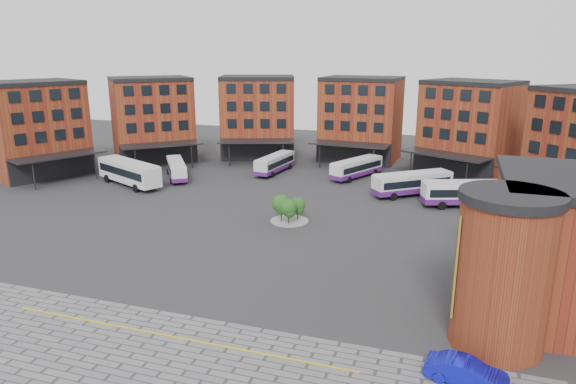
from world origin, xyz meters
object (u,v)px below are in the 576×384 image
(bus_d, at_px, (357,168))
(blue_car, at_px, (466,372))
(bus_b, at_px, (176,169))
(bus_f, at_px, (469,193))
(tree_island, at_px, (288,207))
(bus_a, at_px, (129,171))
(bus_e, at_px, (412,183))
(bus_c, at_px, (275,163))

(bus_d, bearing_deg, blue_car, -46.18)
(bus_b, relative_size, blue_car, 1.98)
(bus_d, xyz_separation_m, bus_f, (16.26, -10.58, 0.18))
(tree_island, bearing_deg, bus_a, 162.23)
(tree_island, height_order, blue_car, tree_island)
(bus_a, distance_m, bus_e, 40.26)
(bus_d, distance_m, bus_e, 11.78)
(bus_a, relative_size, bus_e, 1.21)
(bus_c, bearing_deg, bus_f, -11.74)
(tree_island, height_order, bus_b, tree_island)
(bus_c, bearing_deg, blue_car, -51.87)
(bus_f, bearing_deg, bus_e, -131.78)
(tree_island, xyz_separation_m, bus_b, (-22.83, 14.57, -0.30))
(tree_island, distance_m, bus_e, 20.26)
(bus_f, height_order, blue_car, bus_f)
(tree_island, distance_m, bus_b, 27.09)
(tree_island, bearing_deg, bus_b, 147.45)
(bus_f, bearing_deg, bus_d, -142.10)
(bus_b, height_order, bus_e, bus_e)
(blue_car, bearing_deg, bus_f, 8.06)
(tree_island, height_order, bus_c, tree_island)
(bus_c, distance_m, bus_e, 23.17)
(bus_c, xyz_separation_m, bus_d, (13.10, 0.72, 0.05))
(bus_a, relative_size, bus_d, 1.21)
(tree_island, xyz_separation_m, blue_car, (19.13, -24.65, -1.02))
(bus_b, xyz_separation_m, blue_car, (41.96, -39.23, -0.72))
(bus_d, relative_size, bus_f, 0.88)
(bus_b, height_order, bus_c, bus_c)
(bus_a, xyz_separation_m, blue_car, (46.34, -33.38, -1.34))
(tree_island, relative_size, bus_e, 0.42)
(bus_a, bearing_deg, blue_car, -100.57)
(bus_d, bearing_deg, tree_island, -72.36)
(bus_e, bearing_deg, tree_island, -75.95)
(bus_c, bearing_deg, bus_a, -134.11)
(bus_a, height_order, blue_car, bus_a)
(bus_e, bearing_deg, bus_d, -168.17)
(bus_f, xyz_separation_m, blue_car, (-0.46, -37.67, -0.99))
(tree_island, distance_m, bus_c, 24.88)
(bus_e, distance_m, blue_car, 41.26)
(tree_island, xyz_separation_m, bus_f, (19.60, 13.01, -0.03))
(blue_car, bearing_deg, bus_c, 40.06)
(blue_car, bearing_deg, bus_e, 18.19)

